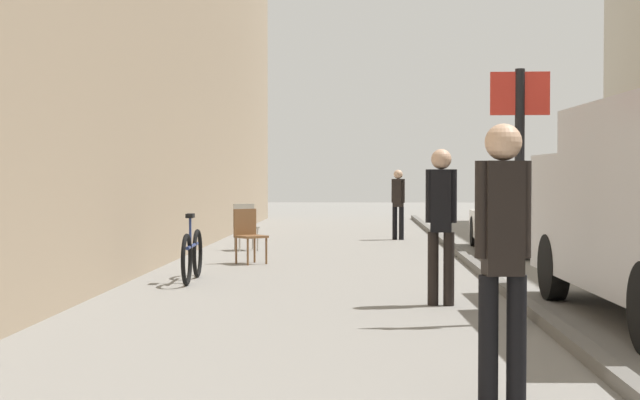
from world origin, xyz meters
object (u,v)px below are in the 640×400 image
object	(u,v)px
pedestrian_main_foreground	(503,245)
parked_car	(523,216)
street_sign_post	(519,173)
pedestrian_mid_block	(398,199)
pedestrian_far_crossing	(441,215)
cafe_chair_near_window	(245,223)
bicycle_leaning	(192,255)
cafe_chair_by_doorway	(248,232)

from	to	relation	value
pedestrian_main_foreground	parked_car	xyz separation A→B (m)	(2.31, 12.63, -0.36)
street_sign_post	pedestrian_mid_block	bearing A→B (deg)	-85.35
pedestrian_far_crossing	cafe_chair_near_window	distance (m)	8.65
parked_car	bicycle_leaning	size ratio (longest dim) A/B	2.41
pedestrian_far_crossing	parked_car	distance (m)	8.14
pedestrian_mid_block	street_sign_post	world-z (taller)	street_sign_post
parked_car	cafe_chair_near_window	world-z (taller)	parked_car
pedestrian_mid_block	pedestrian_main_foreground	bearing A→B (deg)	-67.10
pedestrian_far_crossing	cafe_chair_by_doorway	xyz separation A→B (m)	(-2.87, 5.08, -0.51)
parked_car	cafe_chair_by_doorway	bearing A→B (deg)	-149.93
street_sign_post	cafe_chair_near_window	world-z (taller)	street_sign_post
pedestrian_main_foreground	bicycle_leaning	xyz separation A→B (m)	(-3.33, 7.15, -0.69)
bicycle_leaning	cafe_chair_by_doorway	bearing A→B (deg)	78.23
bicycle_leaning	pedestrian_main_foreground	bearing A→B (deg)	-67.06
parked_car	cafe_chair_by_doorway	distance (m)	5.84
pedestrian_main_foreground	cafe_chair_by_doorway	distance (m)	10.32
cafe_chair_near_window	pedestrian_far_crossing	bearing A→B (deg)	90.62
pedestrian_main_foreground	parked_car	world-z (taller)	pedestrian_main_foreground
pedestrian_main_foreground	pedestrian_mid_block	size ratio (longest dim) A/B	1.12
parked_car	cafe_chair_near_window	bearing A→B (deg)	-179.63
pedestrian_main_foreground	cafe_chair_by_doorway	world-z (taller)	pedestrian_main_foreground
pedestrian_mid_block	cafe_chair_by_doorway	world-z (taller)	pedestrian_mid_block
pedestrian_mid_block	cafe_chair_near_window	bearing A→B (deg)	-112.44
parked_car	street_sign_post	xyz separation A→B (m)	(-1.61, -9.10, 0.83)
pedestrian_far_crossing	cafe_chair_near_window	size ratio (longest dim) A/B	1.94
pedestrian_main_foreground	cafe_chair_near_window	xyz separation A→B (m)	(-3.27, 12.81, -0.52)
cafe_chair_near_window	parked_car	bearing A→B (deg)	156.35
pedestrian_main_foreground	parked_car	bearing A→B (deg)	-106.10
pedestrian_far_crossing	cafe_chair_near_window	world-z (taller)	pedestrian_far_crossing
bicycle_leaning	cafe_chair_by_doorway	xyz separation A→B (m)	(0.47, 2.76, 0.17)
parked_car	street_sign_post	world-z (taller)	street_sign_post
bicycle_leaning	cafe_chair_by_doorway	size ratio (longest dim) A/B	1.88
parked_car	street_sign_post	bearing A→B (deg)	-97.76
pedestrian_main_foreground	bicycle_leaning	world-z (taller)	pedestrian_main_foreground
street_sign_post	bicycle_leaning	size ratio (longest dim) A/B	1.47
pedestrian_far_crossing	parked_car	size ratio (longest dim) A/B	0.43
pedestrian_main_foreground	parked_car	size ratio (longest dim) A/B	0.43
pedestrian_mid_block	cafe_chair_by_doorway	xyz separation A→B (m)	(-2.82, -6.12, -0.41)
pedestrian_far_crossing	pedestrian_mid_block	bearing A→B (deg)	98.52
pedestrian_main_foreground	cafe_chair_near_window	bearing A→B (deg)	-81.41
pedestrian_main_foreground	cafe_chair_by_doorway	size ratio (longest dim) A/B	1.97
pedestrian_far_crossing	cafe_chair_by_doorway	bearing A→B (deg)	127.71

